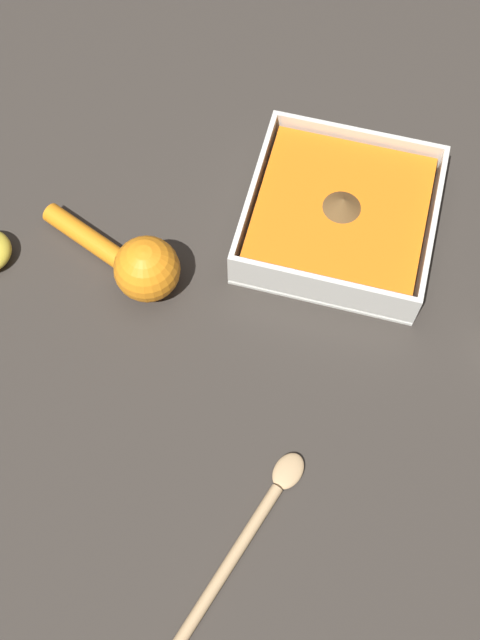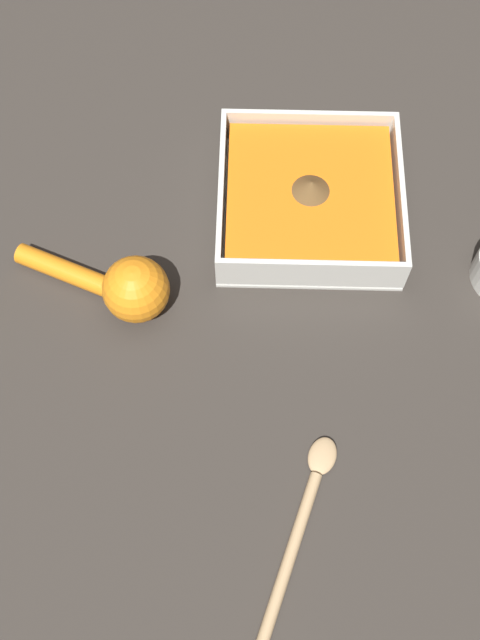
% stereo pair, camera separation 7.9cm
% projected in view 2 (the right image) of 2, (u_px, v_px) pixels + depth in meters
% --- Properties ---
extents(ground_plane, '(4.00, 4.00, 0.00)m').
position_uv_depth(ground_plane, '(300.00, 226.00, 0.87)').
color(ground_plane, '#332D28').
extents(square_dish, '(0.21, 0.21, 0.06)m').
position_uv_depth(square_dish, '(309.00, 200.00, 0.86)').
color(square_dish, silver).
rests_on(square_dish, ground_plane).
extents(lemon_squeezer, '(0.18, 0.10, 0.07)m').
position_uv_depth(lemon_squeezer, '(126.00, 287.00, 0.80)').
color(lemon_squeezer, orange).
rests_on(lemon_squeezer, ground_plane).
extents(wooden_spoon, '(0.09, 0.23, 0.01)m').
position_uv_depth(wooden_spoon, '(296.00, 536.00, 0.71)').
color(wooden_spoon, tan).
rests_on(wooden_spoon, ground_plane).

